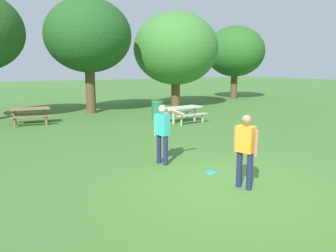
% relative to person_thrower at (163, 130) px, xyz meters
% --- Properties ---
extents(ground_plane, '(120.00, 120.00, 0.00)m').
position_rel_person_thrower_xyz_m(ground_plane, '(0.51, -2.22, -0.96)').
color(ground_plane, '#447530').
extents(person_thrower, '(0.77, 0.60, 1.64)m').
position_rel_person_thrower_xyz_m(person_thrower, '(0.00, 0.00, 0.00)').
color(person_thrower, '#1E234C').
rests_on(person_thrower, ground).
extents(person_catcher, '(0.31, 0.59, 1.64)m').
position_rel_person_thrower_xyz_m(person_catcher, '(0.64, -2.52, -0.02)').
color(person_catcher, '#1E234C').
rests_on(person_catcher, ground).
extents(frisbee, '(0.26, 0.26, 0.03)m').
position_rel_person_thrower_xyz_m(frisbee, '(0.65, -1.32, -0.95)').
color(frisbee, '#2D9EDB').
rests_on(frisbee, ground).
extents(picnic_table_near, '(1.85, 1.61, 0.77)m').
position_rel_person_thrower_xyz_m(picnic_table_near, '(4.28, 5.43, -0.40)').
color(picnic_table_near, beige).
rests_on(picnic_table_near, ground).
extents(picnic_table_far, '(1.86, 1.62, 0.77)m').
position_rel_person_thrower_xyz_m(picnic_table_far, '(-2.18, 8.61, -0.40)').
color(picnic_table_far, olive).
rests_on(picnic_table_far, ground).
extents(trash_can_further_along, '(0.59, 0.59, 0.96)m').
position_rel_person_thrower_xyz_m(trash_can_further_along, '(3.51, 6.73, -0.48)').
color(trash_can_further_along, '#237047').
rests_on(trash_can_further_along, ground).
extents(tree_slender_mid, '(4.82, 4.82, 6.41)m').
position_rel_person_thrower_xyz_m(tree_slender_mid, '(1.45, 10.95, 3.38)').
color(tree_slender_mid, brown).
rests_on(tree_slender_mid, ground).
extents(tree_back_left, '(5.52, 5.52, 6.16)m').
position_rel_person_thrower_xyz_m(tree_back_left, '(7.30, 11.10, 2.84)').
color(tree_back_left, brown).
rests_on(tree_back_left, ground).
extents(tree_back_right, '(4.82, 4.82, 5.93)m').
position_rel_person_thrower_xyz_m(tree_back_right, '(14.50, 13.44, 2.90)').
color(tree_back_right, brown).
rests_on(tree_back_right, ground).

